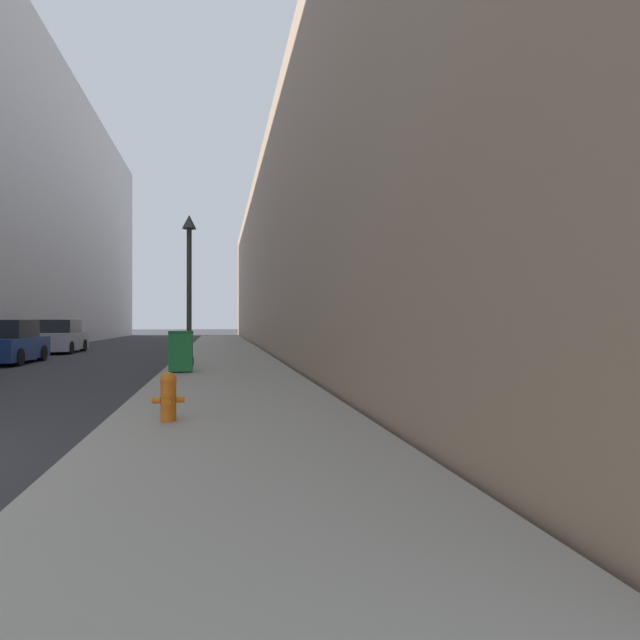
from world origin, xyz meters
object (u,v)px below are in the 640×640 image
(trash_bin, at_px, (181,351))
(lamppost, at_px, (189,273))
(fire_hydrant, at_px, (168,395))
(parked_sedan_far, at_px, (59,338))
(parked_sedan_near, at_px, (8,344))

(trash_bin, distance_m, lamppost, 3.45)
(fire_hydrant, distance_m, parked_sedan_far, 21.13)
(parked_sedan_near, xyz_separation_m, parked_sedan_far, (-0.12, 6.67, 0.02))
(lamppost, relative_size, parked_sedan_far, 1.23)
(fire_hydrant, height_order, trash_bin, trash_bin)
(trash_bin, bearing_deg, parked_sedan_near, 139.50)
(trash_bin, bearing_deg, parked_sedan_far, 118.96)
(parked_sedan_near, bearing_deg, trash_bin, -40.50)
(lamppost, bearing_deg, parked_sedan_near, 153.39)
(fire_hydrant, bearing_deg, parked_sedan_near, 118.34)
(lamppost, height_order, parked_sedan_far, lamppost)
(fire_hydrant, height_order, lamppost, lamppost)
(fire_hydrant, xyz_separation_m, parked_sedan_near, (-7.11, 13.18, 0.25))
(parked_sedan_near, bearing_deg, fire_hydrant, -61.66)
(trash_bin, height_order, parked_sedan_near, parked_sedan_near)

